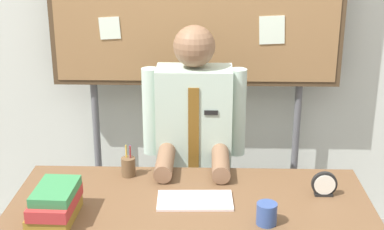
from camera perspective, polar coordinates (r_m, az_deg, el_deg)
The scene contains 8 objects.
back_wall at distance 3.46m, azimuth 0.48°, elevation 9.82°, with size 6.40×0.08×2.70m, color silver.
desk at distance 2.62m, azimuth -0.11°, elevation -10.42°, with size 1.63×0.69×0.72m.
person at distance 3.09m, azimuth 0.21°, elevation -4.81°, with size 0.55×0.56×1.42m.
book_stack at distance 2.46m, azimuth -13.81°, elevation -8.76°, with size 0.19×0.29×0.15m.
open_notebook at distance 2.55m, azimuth 0.30°, elevation -8.72°, with size 0.34×0.18×0.01m, color silver.
desk_clock at distance 2.65m, azimuth 13.34°, elevation -6.97°, with size 0.12×0.04×0.12m.
coffee_mug at distance 2.38m, azimuth 7.62°, elevation -9.95°, with size 0.09×0.09×0.09m, color #334C8C.
pen_holder at distance 2.79m, azimuth -6.51°, elevation -5.24°, with size 0.07×0.07×0.16m.
Camera 1 is at (0.07, -2.27, 1.94)m, focal length 52.27 mm.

